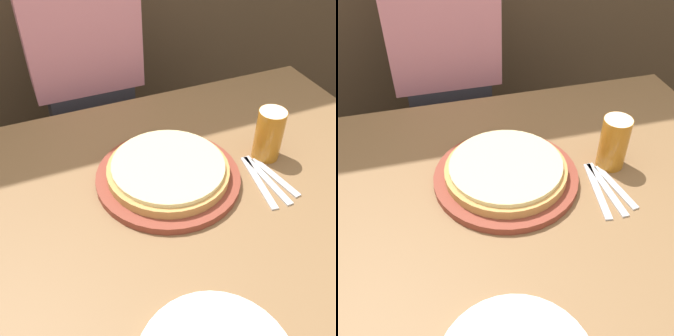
% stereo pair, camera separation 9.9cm
% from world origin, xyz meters
% --- Properties ---
extents(dining_table, '(1.44, 1.07, 0.72)m').
position_xyz_m(dining_table, '(0.00, 0.00, 0.36)').
color(dining_table, olive).
rests_on(dining_table, ground_plane).
extents(pizza_on_board, '(0.37, 0.37, 0.06)m').
position_xyz_m(pizza_on_board, '(0.04, 0.12, 0.74)').
color(pizza_on_board, brown).
rests_on(pizza_on_board, dining_table).
extents(beer_glass, '(0.07, 0.07, 0.14)m').
position_xyz_m(beer_glass, '(0.33, 0.11, 0.79)').
color(beer_glass, '#B7701E').
rests_on(beer_glass, dining_table).
extents(fork, '(0.05, 0.20, 0.00)m').
position_xyz_m(fork, '(0.25, 0.02, 0.72)').
color(fork, silver).
rests_on(fork, dining_table).
extents(dinner_knife, '(0.02, 0.20, 0.00)m').
position_xyz_m(dinner_knife, '(0.28, 0.02, 0.72)').
color(dinner_knife, silver).
rests_on(dinner_knife, dining_table).
extents(spoon, '(0.04, 0.17, 0.00)m').
position_xyz_m(spoon, '(0.30, 0.02, 0.72)').
color(spoon, silver).
rests_on(spoon, dining_table).
extents(diner_person, '(0.38, 0.20, 1.29)m').
position_xyz_m(diner_person, '(-0.02, 0.74, 0.63)').
color(diner_person, '#33333D').
rests_on(diner_person, ground_plane).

